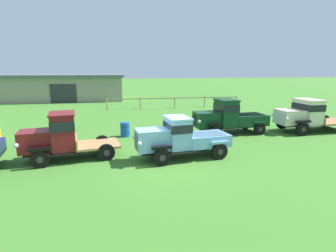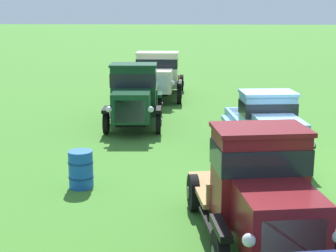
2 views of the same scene
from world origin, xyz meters
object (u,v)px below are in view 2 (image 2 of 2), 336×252
oil_drum_beside_row (81,169)px  vintage_truck_second_in_line (261,190)px  vintage_truck_far_side (134,95)px  vintage_truck_midrow_center (265,126)px  vintage_truck_back_of_row (157,75)px

oil_drum_beside_row → vintage_truck_second_in_line: bearing=-128.2°
vintage_truck_far_side → oil_drum_beside_row: 6.87m
vintage_truck_midrow_center → oil_drum_beside_row: bearing=118.2°
vintage_truck_back_of_row → vintage_truck_far_side: bearing=175.7°
vintage_truck_far_side → oil_drum_beside_row: bearing=176.2°
vintage_truck_far_side → vintage_truck_midrow_center: bearing=-135.3°
vintage_truck_far_side → oil_drum_beside_row: (-6.82, 0.46, -0.67)m
vintage_truck_second_in_line → oil_drum_beside_row: bearing=51.8°
vintage_truck_midrow_center → vintage_truck_back_of_row: size_ratio=0.86×
vintage_truck_second_in_line → vintage_truck_far_side: bearing=19.3°
vintage_truck_far_side → vintage_truck_back_of_row: bearing=-4.3°
vintage_truck_midrow_center → vintage_truck_back_of_row: 10.42m
vintage_truck_far_side → vintage_truck_back_of_row: size_ratio=0.92×
vintage_truck_second_in_line → vintage_truck_midrow_center: 5.68m
vintage_truck_far_side → vintage_truck_back_of_row: vintage_truck_far_side is taller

